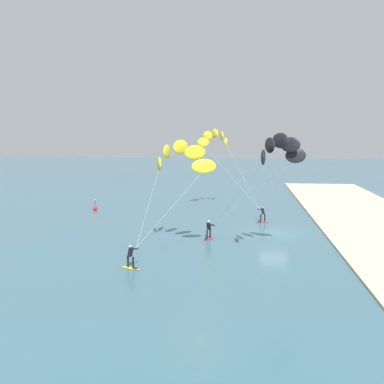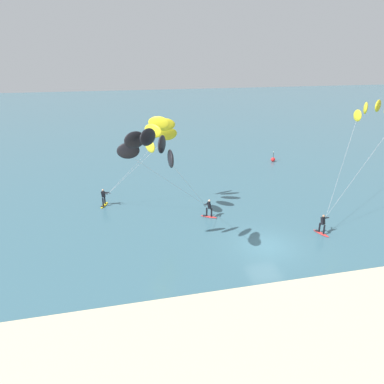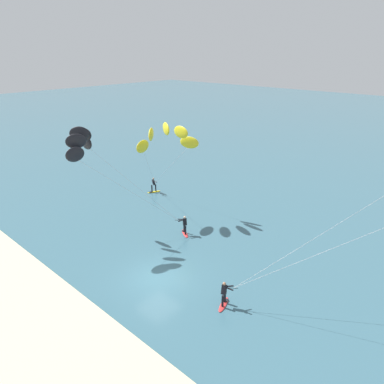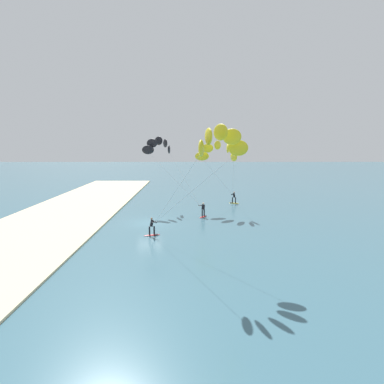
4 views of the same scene
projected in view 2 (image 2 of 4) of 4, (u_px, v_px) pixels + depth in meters
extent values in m
plane|color=#386070|center=(267.00, 246.00, 26.81)|extent=(240.00, 240.00, 0.00)
cube|color=beige|center=(356.00, 352.00, 17.24)|extent=(80.00, 11.96, 0.16)
ellipsoid|color=red|center=(321.00, 233.00, 28.60)|extent=(0.83, 1.54, 0.08)
cube|color=black|center=(317.00, 231.00, 28.91)|extent=(0.36, 0.36, 0.02)
cylinder|color=black|center=(324.00, 230.00, 28.27)|extent=(0.14, 0.14, 0.78)
cylinder|color=black|center=(320.00, 227.00, 28.62)|extent=(0.14, 0.14, 0.78)
cube|color=black|center=(323.00, 221.00, 28.19)|extent=(0.39, 0.40, 0.63)
sphere|color=#9E7051|center=(324.00, 216.00, 28.03)|extent=(0.20, 0.20, 0.20)
cylinder|color=black|center=(326.00, 217.00, 28.52)|extent=(0.47, 0.34, 0.03)
cylinder|color=black|center=(323.00, 217.00, 28.38)|extent=(0.40, 0.55, 0.15)
cylinder|color=black|center=(326.00, 218.00, 28.25)|extent=(0.61, 0.23, 0.15)
ellipsoid|color=yellow|center=(378.00, 106.00, 31.88)|extent=(1.32, 1.07, 1.10)
ellipsoid|color=yellow|center=(366.00, 108.00, 32.61)|extent=(1.01, 1.36, 1.10)
ellipsoid|color=yellow|center=(357.00, 116.00, 33.26)|extent=(0.55, 1.43, 1.10)
cylinder|color=#B2B2B7|center=(362.00, 168.00, 29.95)|extent=(8.26, 3.92, 6.49)
cylinder|color=#B2B2B7|center=(343.00, 164.00, 30.94)|extent=(6.39, 6.54, 6.49)
ellipsoid|color=red|center=(209.00, 217.00, 31.49)|extent=(1.46, 1.11, 0.08)
cube|color=black|center=(205.00, 215.00, 31.60)|extent=(0.39, 0.39, 0.02)
cylinder|color=black|center=(211.00, 213.00, 31.26)|extent=(0.14, 0.14, 0.78)
cylinder|color=black|center=(207.00, 212.00, 31.40)|extent=(0.14, 0.14, 0.78)
cube|color=black|center=(209.00, 205.00, 31.07)|extent=(0.43, 0.43, 0.63)
sphere|color=beige|center=(209.00, 201.00, 30.92)|extent=(0.20, 0.20, 0.20)
cylinder|color=black|center=(206.00, 206.00, 30.59)|extent=(0.41, 0.41, 0.03)
cylinder|color=black|center=(209.00, 205.00, 30.74)|extent=(0.33, 0.59, 0.15)
cylinder|color=black|center=(207.00, 204.00, 30.85)|extent=(0.59, 0.31, 0.15)
ellipsoid|color=black|center=(128.00, 151.00, 23.41)|extent=(1.50, 0.34, 1.10)
ellipsoid|color=black|center=(135.00, 140.00, 22.79)|extent=(1.51, 0.85, 1.10)
ellipsoid|color=black|center=(148.00, 137.00, 22.12)|extent=(1.30, 1.28, 1.10)
ellipsoid|color=black|center=(162.00, 144.00, 21.69)|extent=(0.89, 1.51, 1.10)
ellipsoid|color=black|center=(171.00, 159.00, 21.67)|extent=(0.34, 1.50, 1.10)
cylinder|color=#B2B2B7|center=(172.00, 184.00, 27.05)|extent=(6.48, 3.91, 5.99)
cylinder|color=#B2B2B7|center=(191.00, 188.00, 26.18)|extent=(4.07, 6.38, 5.99)
ellipsoid|color=yellow|center=(104.00, 205.00, 33.84)|extent=(0.89, 1.53, 0.08)
cube|color=black|center=(103.00, 206.00, 33.44)|extent=(0.37, 0.37, 0.02)
cylinder|color=black|center=(105.00, 200.00, 33.88)|extent=(0.14, 0.14, 0.78)
cylinder|color=black|center=(103.00, 202.00, 33.48)|extent=(0.14, 0.14, 0.78)
cube|color=black|center=(103.00, 194.00, 33.42)|extent=(0.40, 0.41, 0.63)
sphere|color=tan|center=(103.00, 190.00, 33.27)|extent=(0.20, 0.20, 0.20)
cylinder|color=black|center=(108.00, 193.00, 33.23)|extent=(0.50, 0.29, 0.03)
cylinder|color=black|center=(106.00, 192.00, 33.39)|extent=(0.61, 0.16, 0.15)
cylinder|color=black|center=(105.00, 193.00, 33.19)|extent=(0.45, 0.52, 0.15)
ellipsoid|color=yellow|center=(150.00, 146.00, 27.98)|extent=(0.83, 1.88, 1.10)
ellipsoid|color=yellow|center=(153.00, 131.00, 28.31)|extent=(1.42, 1.65, 1.10)
ellipsoid|color=yellow|center=(159.00, 123.00, 29.38)|extent=(1.79, 1.17, 1.10)
ellipsoid|color=yellow|center=(164.00, 125.00, 30.73)|extent=(1.89, 0.52, 1.10)
ellipsoid|color=yellow|center=(168.00, 134.00, 31.81)|extent=(1.88, 0.83, 1.10)
cylinder|color=#B2B2B7|center=(127.00, 173.00, 30.66)|extent=(3.63, 4.42, 5.18)
cylinder|color=#B2B2B7|center=(137.00, 166.00, 32.58)|extent=(5.67, 0.66, 5.18)
sphere|color=red|center=(273.00, 160.00, 47.29)|extent=(0.56, 0.56, 0.56)
cylinder|color=#262628|center=(273.00, 155.00, 47.06)|extent=(0.06, 0.06, 0.70)
sphere|color=#F2F2CC|center=(274.00, 152.00, 46.91)|extent=(0.12, 0.12, 0.12)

